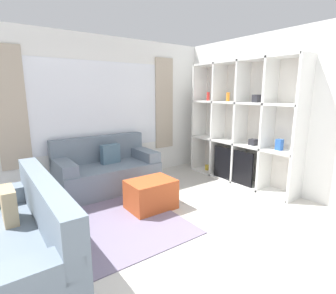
% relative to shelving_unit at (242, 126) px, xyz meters
% --- Properties ---
extents(ground_plane, '(16.00, 16.00, 0.00)m').
position_rel_shelving_unit_xyz_m(ground_plane, '(-2.12, -1.56, -1.09)').
color(ground_plane, beige).
extents(wall_back, '(5.78, 0.11, 2.70)m').
position_rel_shelving_unit_xyz_m(wall_back, '(-2.12, 1.59, 0.27)').
color(wall_back, white).
rests_on(wall_back, ground_plane).
extents(wall_right, '(0.07, 4.32, 2.70)m').
position_rel_shelving_unit_xyz_m(wall_right, '(0.21, -0.00, 0.26)').
color(wall_right, white).
rests_on(wall_right, ground_plane).
extents(area_rug, '(2.03, 2.11, 0.01)m').
position_rel_shelving_unit_xyz_m(area_rug, '(-2.88, 0.02, -1.08)').
color(area_rug, slate).
rests_on(area_rug, ground_plane).
extents(shelving_unit, '(0.41, 2.29, 2.26)m').
position_rel_shelving_unit_xyz_m(shelving_unit, '(0.00, 0.00, 0.00)').
color(shelving_unit, silver).
rests_on(shelving_unit, ground_plane).
extents(couch_main, '(1.70, 0.88, 0.92)m').
position_rel_shelving_unit_xyz_m(couch_main, '(-2.24, 1.11, -0.76)').
color(couch_main, slate).
rests_on(couch_main, ground_plane).
extents(couch_side, '(0.88, 1.92, 0.92)m').
position_rel_shelving_unit_xyz_m(couch_side, '(-3.85, -0.58, -0.76)').
color(couch_side, slate).
rests_on(couch_side, ground_plane).
extents(ottoman, '(0.68, 0.50, 0.44)m').
position_rel_shelving_unit_xyz_m(ottoman, '(-2.04, -0.03, -0.87)').
color(ottoman, '#B74C23').
rests_on(ottoman, ground_plane).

